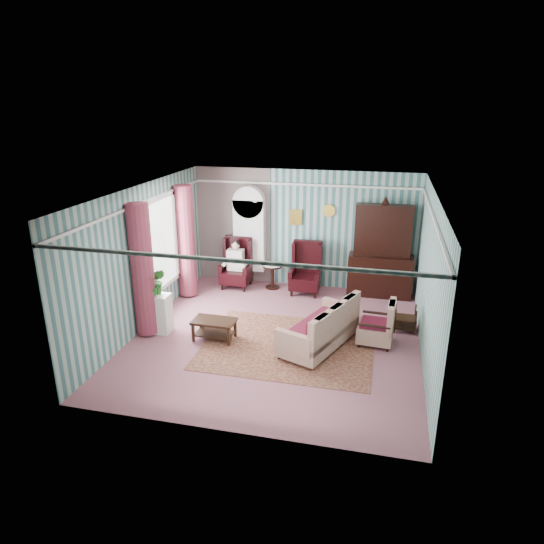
% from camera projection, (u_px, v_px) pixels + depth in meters
% --- Properties ---
extents(floor, '(6.00, 6.00, 0.00)m').
position_uv_depth(floor, '(277.00, 337.00, 9.61)').
color(floor, '#8A505E').
rests_on(floor, ground).
extents(room_shell, '(5.53, 6.02, 2.91)m').
position_uv_depth(room_shell, '(247.00, 235.00, 9.24)').
color(room_shell, '#386565').
rests_on(room_shell, ground).
extents(bookcase, '(0.80, 0.28, 2.24)m').
position_uv_depth(bookcase, '(249.00, 241.00, 12.14)').
color(bookcase, white).
rests_on(bookcase, floor).
extents(dresser_hutch, '(1.50, 0.56, 2.36)m').
position_uv_depth(dresser_hutch, '(382.00, 248.00, 11.30)').
color(dresser_hutch, black).
rests_on(dresser_hutch, floor).
extents(wingback_left, '(0.76, 0.80, 1.25)m').
position_uv_depth(wingback_left, '(236.00, 263.00, 12.00)').
color(wingback_left, black).
rests_on(wingback_left, floor).
extents(wingback_right, '(0.76, 0.80, 1.25)m').
position_uv_depth(wingback_right, '(305.00, 269.00, 11.62)').
color(wingback_right, black).
rests_on(wingback_right, floor).
extents(seated_woman, '(0.44, 0.40, 1.18)m').
position_uv_depth(seated_woman, '(236.00, 265.00, 12.01)').
color(seated_woman, white).
rests_on(seated_woman, floor).
extents(round_side_table, '(0.50, 0.50, 0.60)m').
position_uv_depth(round_side_table, '(272.00, 277.00, 12.05)').
color(round_side_table, black).
rests_on(round_side_table, floor).
extents(nest_table, '(0.45, 0.38, 0.54)m').
position_uv_depth(nest_table, '(405.00, 318.00, 9.81)').
color(nest_table, black).
rests_on(nest_table, floor).
extents(plant_stand, '(0.55, 0.35, 0.80)m').
position_uv_depth(plant_stand, '(157.00, 313.00, 9.73)').
color(plant_stand, silver).
rests_on(plant_stand, floor).
extents(rug, '(3.20, 2.60, 0.01)m').
position_uv_depth(rug, '(288.00, 345.00, 9.27)').
color(rug, '#4E1D1A').
rests_on(rug, floor).
extents(sofa, '(1.67, 2.12, 1.01)m').
position_uv_depth(sofa, '(319.00, 322.00, 9.09)').
color(sofa, '#C0B895').
rests_on(sofa, floor).
extents(floral_armchair, '(0.92, 0.79, 0.89)m').
position_uv_depth(floral_armchair, '(376.00, 322.00, 9.23)').
color(floral_armchair, beige).
rests_on(floral_armchair, floor).
extents(coffee_table, '(0.84, 0.50, 0.41)m').
position_uv_depth(coffee_table, '(214.00, 330.00, 9.46)').
color(coffee_table, black).
rests_on(coffee_table, floor).
extents(potted_plant_a, '(0.48, 0.44, 0.46)m').
position_uv_depth(potted_plant_a, '(152.00, 286.00, 9.42)').
color(potted_plant_a, '#265B1C').
rests_on(potted_plant_a, plant_stand).
extents(potted_plant_b, '(0.33, 0.29, 0.52)m').
position_uv_depth(potted_plant_b, '(158.00, 281.00, 9.56)').
color(potted_plant_b, '#245119').
rests_on(potted_plant_b, plant_stand).
extents(potted_plant_c, '(0.27, 0.27, 0.42)m').
position_uv_depth(potted_plant_c, '(152.00, 285.00, 9.54)').
color(potted_plant_c, '#26561A').
rests_on(potted_plant_c, plant_stand).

